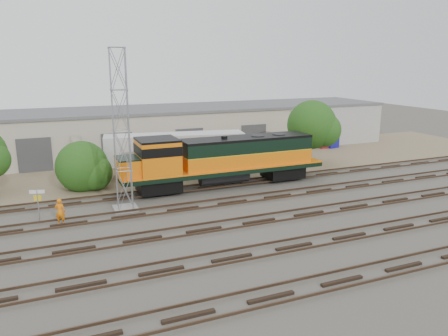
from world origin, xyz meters
name	(u,v)px	position (x,y,z in m)	size (l,w,h in m)	color
ground	(241,209)	(0.00, 0.00, 0.00)	(140.00, 140.00, 0.00)	#47423A
dirt_strip	(181,166)	(0.00, 15.00, 0.01)	(80.00, 16.00, 0.02)	#726047
tracks	(259,221)	(0.00, -3.00, 0.08)	(80.00, 20.40, 0.28)	black
warehouse	(161,130)	(0.04, 22.98, 2.65)	(58.40, 10.40, 5.30)	#B9AE9A
locomotive	(221,159)	(0.88, 6.00, 2.49)	(18.19, 3.19, 4.37)	black
signal_tower	(121,134)	(-7.91, 3.16, 5.65)	(1.71, 1.71, 11.61)	gray
sign_post	(38,200)	(-13.78, 2.59, 1.67)	(0.95, 0.30, 2.38)	gray
worker	(60,212)	(-12.47, 1.78, 0.92)	(0.67, 0.44, 1.84)	orange
semi_trailer	(179,149)	(-1.27, 11.39, 2.53)	(13.35, 4.83, 4.03)	silver
dumpster_blue	(331,142)	(20.55, 17.20, 0.75)	(1.60, 1.50, 1.50)	navy
dumpster_red	(324,142)	(19.63, 17.33, 0.70)	(1.50, 1.40, 1.40)	maroon
tree_mid	(85,168)	(-10.02, 9.87, 1.83)	(4.63, 4.41, 4.41)	#382619
tree_east	(315,126)	(12.93, 9.77, 4.16)	(5.30, 5.05, 6.82)	#382619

